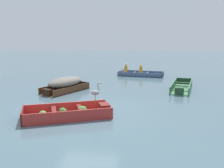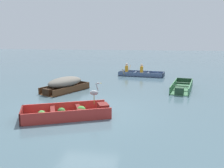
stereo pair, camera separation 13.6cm
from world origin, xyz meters
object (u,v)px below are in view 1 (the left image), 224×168
object	(u,v)px
skiff_green_mid_moored	(181,87)
heron_on_dinghy	(96,92)
rowboat_slate_blue_with_crew	(138,73)
dinghy_red_foreground	(71,113)
skiff_dark_varnish_near_moored	(65,84)

from	to	relation	value
skiff_green_mid_moored	heron_on_dinghy	bearing A→B (deg)	-127.35
rowboat_slate_blue_with_crew	dinghy_red_foreground	bearing A→B (deg)	-101.77
skiff_dark_varnish_near_moored	heron_on_dinghy	xyz separation A→B (m)	(2.45, -3.65, 0.45)
skiff_green_mid_moored	heron_on_dinghy	distance (m)	6.26
skiff_green_mid_moored	heron_on_dinghy	xyz separation A→B (m)	(-3.77, -4.94, 0.75)
dinghy_red_foreground	rowboat_slate_blue_with_crew	distance (m)	10.10
dinghy_red_foreground	rowboat_slate_blue_with_crew	bearing A→B (deg)	78.23
dinghy_red_foreground	rowboat_slate_blue_with_crew	world-z (taller)	rowboat_slate_blue_with_crew
heron_on_dinghy	skiff_green_mid_moored	bearing A→B (deg)	52.65
skiff_dark_varnish_near_moored	heron_on_dinghy	size ratio (longest dim) A/B	3.44
skiff_dark_varnish_near_moored	rowboat_slate_blue_with_crew	bearing A→B (deg)	57.99
heron_on_dinghy	skiff_dark_varnish_near_moored	bearing A→B (deg)	123.85
dinghy_red_foreground	skiff_green_mid_moored	xyz separation A→B (m)	(4.63, 5.34, -0.02)
skiff_dark_varnish_near_moored	rowboat_slate_blue_with_crew	size ratio (longest dim) A/B	0.85
dinghy_red_foreground	rowboat_slate_blue_with_crew	xyz separation A→B (m)	(2.06, 9.89, 0.01)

